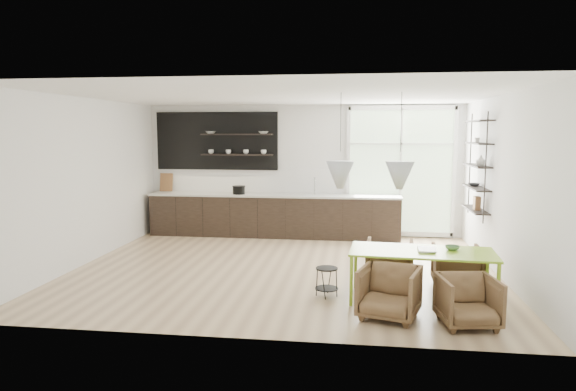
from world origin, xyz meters
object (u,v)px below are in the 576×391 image
object	(u,v)px
armchair_front_left	(389,292)
wire_stool	(327,278)
dining_table	(422,254)
armchair_back_left	(389,261)
armchair_back_right	(457,267)
armchair_front_right	(468,301)

from	to	relation	value
armchair_front_left	wire_stool	distance (m)	1.10
dining_table	armchair_back_left	xyz separation A→B (m)	(-0.37, 0.87, -0.33)
armchair_back_left	armchair_back_right	xyz separation A→B (m)	(0.98, -0.17, -0.01)
armchair_front_right	wire_stool	bearing A→B (deg)	144.12
armchair_back_left	armchair_back_right	distance (m)	0.99
armchair_front_left	armchair_back_left	bearing A→B (deg)	103.09
wire_stool	armchair_back_left	bearing A→B (deg)	42.64
armchair_front_left	wire_stool	bearing A→B (deg)	154.96
wire_stool	armchair_back_right	bearing A→B (deg)	19.72
armchair_back_right	armchair_front_right	xyz separation A→B (m)	(-0.16, -1.56, -0.01)
armchair_front_right	armchair_front_left	bearing A→B (deg)	161.75
armchair_back_left	armchair_back_right	size ratio (longest dim) A/B	1.03
dining_table	armchair_back_left	bearing A→B (deg)	117.42
armchair_front_left	armchair_front_right	world-z (taller)	armchair_front_left
dining_table	armchair_front_left	bearing A→B (deg)	-119.52
armchair_back_left	armchair_front_left	distance (m)	1.58
armchair_front_left	armchair_front_right	bearing A→B (deg)	7.45
dining_table	wire_stool	bearing A→B (deg)	-176.72
armchair_back_right	armchair_front_left	distance (m)	1.77
dining_table	wire_stool	size ratio (longest dim) A/B	4.79
dining_table	armchair_front_left	size ratio (longest dim) A/B	2.76
armchair_back_right	armchair_back_left	bearing A→B (deg)	-7.75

